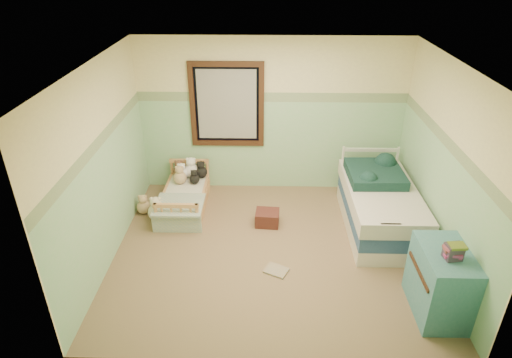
{
  "coord_description": "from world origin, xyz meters",
  "views": [
    {
      "loc": [
        -0.09,
        -4.77,
        3.65
      ],
      "look_at": [
        -0.21,
        0.35,
        0.9
      ],
      "focal_mm": 30.65,
      "sensor_mm": 36.0,
      "label": 1
    }
  ],
  "objects_px": {
    "plush_floor_tan": "(144,207)",
    "twin_bed_frame": "(377,221)",
    "toddler_bed_frame": "(185,203)",
    "red_pillow": "(267,218)",
    "floor_book": "(276,271)",
    "dresser": "(440,282)",
    "plush_floor_cream": "(157,212)"
  },
  "relations": [
    {
      "from": "twin_bed_frame",
      "to": "red_pillow",
      "type": "xyz_separation_m",
      "value": [
        -1.6,
        0.05,
        -0.0
      ]
    },
    {
      "from": "twin_bed_frame",
      "to": "dresser",
      "type": "height_order",
      "value": "dresser"
    },
    {
      "from": "plush_floor_tan",
      "to": "dresser",
      "type": "xyz_separation_m",
      "value": [
        3.79,
        -1.94,
        0.3
      ]
    },
    {
      "from": "twin_bed_frame",
      "to": "red_pillow",
      "type": "height_order",
      "value": "twin_bed_frame"
    },
    {
      "from": "toddler_bed_frame",
      "to": "plush_floor_cream",
      "type": "height_order",
      "value": "plush_floor_cream"
    },
    {
      "from": "twin_bed_frame",
      "to": "red_pillow",
      "type": "relative_size",
      "value": 5.34
    },
    {
      "from": "dresser",
      "to": "plush_floor_cream",
      "type": "bearing_deg",
      "value": 153.51
    },
    {
      "from": "plush_floor_cream",
      "to": "twin_bed_frame",
      "type": "height_order",
      "value": "plush_floor_cream"
    },
    {
      "from": "plush_floor_tan",
      "to": "floor_book",
      "type": "xyz_separation_m",
      "value": [
        2.01,
        -1.33,
        -0.09
      ]
    },
    {
      "from": "dresser",
      "to": "floor_book",
      "type": "bearing_deg",
      "value": 160.8
    },
    {
      "from": "plush_floor_cream",
      "to": "plush_floor_tan",
      "type": "height_order",
      "value": "plush_floor_cream"
    },
    {
      "from": "toddler_bed_frame",
      "to": "twin_bed_frame",
      "type": "relative_size",
      "value": 0.71
    },
    {
      "from": "twin_bed_frame",
      "to": "floor_book",
      "type": "xyz_separation_m",
      "value": [
        -1.49,
        -1.01,
        -0.1
      ]
    },
    {
      "from": "dresser",
      "to": "plush_floor_tan",
      "type": "bearing_deg",
      "value": 152.82
    },
    {
      "from": "red_pillow",
      "to": "floor_book",
      "type": "bearing_deg",
      "value": -83.81
    },
    {
      "from": "plush_floor_cream",
      "to": "dresser",
      "type": "bearing_deg",
      "value": -26.49
    },
    {
      "from": "toddler_bed_frame",
      "to": "red_pillow",
      "type": "relative_size",
      "value": 3.82
    },
    {
      "from": "floor_book",
      "to": "plush_floor_cream",
      "type": "bearing_deg",
      "value": 173.49
    },
    {
      "from": "plush_floor_tan",
      "to": "dresser",
      "type": "height_order",
      "value": "dresser"
    },
    {
      "from": "toddler_bed_frame",
      "to": "red_pillow",
      "type": "bearing_deg",
      "value": -18.05
    },
    {
      "from": "plush_floor_tan",
      "to": "red_pillow",
      "type": "height_order",
      "value": "same"
    },
    {
      "from": "red_pillow",
      "to": "dresser",
      "type": "bearing_deg",
      "value": -41.74
    },
    {
      "from": "toddler_bed_frame",
      "to": "floor_book",
      "type": "relative_size",
      "value": 4.64
    },
    {
      "from": "red_pillow",
      "to": "twin_bed_frame",
      "type": "bearing_deg",
      "value": -1.93
    },
    {
      "from": "twin_bed_frame",
      "to": "plush_floor_cream",
      "type": "bearing_deg",
      "value": 177.65
    },
    {
      "from": "twin_bed_frame",
      "to": "dresser",
      "type": "distance_m",
      "value": 1.68
    },
    {
      "from": "twin_bed_frame",
      "to": "dresser",
      "type": "bearing_deg",
      "value": -80.03
    },
    {
      "from": "toddler_bed_frame",
      "to": "plush_floor_tan",
      "type": "bearing_deg",
      "value": -164.91
    },
    {
      "from": "toddler_bed_frame",
      "to": "dresser",
      "type": "bearing_deg",
      "value": -33.51
    },
    {
      "from": "toddler_bed_frame",
      "to": "floor_book",
      "type": "xyz_separation_m",
      "value": [
        1.41,
        -1.49,
        -0.07
      ]
    },
    {
      "from": "plush_floor_tan",
      "to": "twin_bed_frame",
      "type": "height_order",
      "value": "twin_bed_frame"
    },
    {
      "from": "toddler_bed_frame",
      "to": "plush_floor_tan",
      "type": "xyz_separation_m",
      "value": [
        -0.6,
        -0.16,
        0.02
      ]
    }
  ]
}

